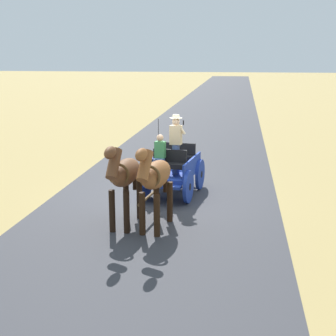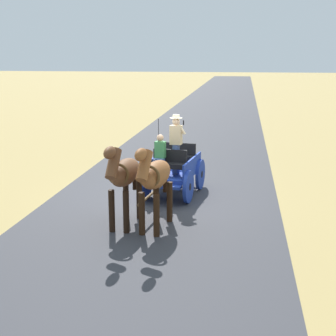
{
  "view_description": "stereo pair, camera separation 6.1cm",
  "coord_description": "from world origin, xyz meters",
  "views": [
    {
      "loc": [
        -2.2,
        13.71,
        4.23
      ],
      "look_at": [
        -0.23,
        0.7,
        1.1
      ],
      "focal_mm": 51.69,
      "sensor_mm": 36.0,
      "label": 1
    },
    {
      "loc": [
        -2.26,
        13.7,
        4.23
      ],
      "look_at": [
        -0.23,
        0.7,
        1.1
      ],
      "focal_mm": 51.69,
      "sensor_mm": 36.0,
      "label": 2
    }
  ],
  "objects": [
    {
      "name": "horse_drawn_carriage",
      "position": [
        -0.22,
        -0.42,
        0.82
      ],
      "size": [
        1.72,
        4.51,
        2.5
      ],
      "color": "#1E3899",
      "rests_on": "ground"
    },
    {
      "name": "horse_off_side",
      "position": [
        0.58,
        2.53,
        1.32
      ],
      "size": [
        0.68,
        2.14,
        2.21
      ],
      "color": "brown",
      "rests_on": "ground"
    },
    {
      "name": "ground_plane",
      "position": [
        0.0,
        0.0,
        0.0
      ],
      "size": [
        200.0,
        200.0,
        0.0
      ],
      "primitive_type": "plane",
      "color": "tan"
    },
    {
      "name": "horse_near_side",
      "position": [
        -0.21,
        2.64,
        1.32
      ],
      "size": [
        0.76,
        2.15,
        2.21
      ],
      "color": "brown",
      "rests_on": "ground"
    },
    {
      "name": "road_surface",
      "position": [
        0.0,
        0.0,
        0.0
      ],
      "size": [
        6.72,
        160.0,
        0.01
      ],
      "primitive_type": "cube",
      "color": "#38383D",
      "rests_on": "ground"
    }
  ]
}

